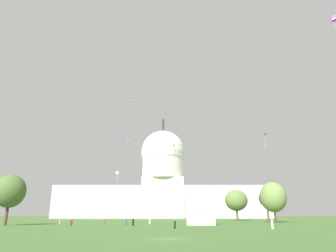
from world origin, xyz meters
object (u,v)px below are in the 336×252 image
object	(u,v)px
tree_east_mid	(272,197)
person_tan_back_left	(58,221)
kite_cyan_mid	(127,137)
kite_green_high	(129,103)
person_maroon_aisle_center	(70,223)
kite_pink_low	(104,185)
tree_east_far	(265,199)
person_denim_lawn_far_left	(124,222)
kite_violet_high	(332,19)
kite_magenta_mid	(263,136)
person_white_mid_left	(271,224)
person_purple_back_center	(103,221)
capitol_building	(161,185)
kite_white_low	(116,174)
tree_east_near	(235,200)
person_white_edge_east	(148,221)
kite_yellow_mid	(205,173)
kite_red_mid	(173,146)
person_black_edge_west	(173,225)
person_black_deep_crowd	(132,222)
event_tent	(199,212)

from	to	relation	value
tree_east_mid	person_tan_back_left	bearing A→B (deg)	-166.16
kite_cyan_mid	kite_green_high	bearing A→B (deg)	-136.15
person_maroon_aisle_center	kite_pink_low	world-z (taller)	kite_pink_low
tree_east_far	person_denim_lawn_far_left	bearing A→B (deg)	-134.33
kite_violet_high	kite_magenta_mid	bearing A→B (deg)	-130.31
tree_east_far	person_white_mid_left	xyz separation A→B (m)	(-22.38, -70.76, -7.98)
person_purple_back_center	person_maroon_aisle_center	xyz separation A→B (m)	(-5.53, -10.26, -0.06)
capitol_building	kite_white_low	xyz separation A→B (m)	(-12.65, -114.46, -6.99)
tree_east_near	person_white_edge_east	size ratio (longest dim) A/B	7.28
tree_east_near	person_white_mid_left	distance (m)	72.93
kite_magenta_mid	kite_yellow_mid	xyz separation A→B (m)	(-6.55, 90.02, 1.12)
person_purple_back_center	kite_magenta_mid	distance (m)	52.28
person_purple_back_center	kite_violet_high	distance (m)	75.37
tree_east_near	kite_yellow_mid	world-z (taller)	kite_yellow_mid
tree_east_far	tree_east_mid	bearing A→B (deg)	-103.51
person_white_edge_east	kite_magenta_mid	xyz separation A→B (m)	(34.12, 2.42, 24.52)
kite_magenta_mid	kite_red_mid	world-z (taller)	kite_red_mid
kite_magenta_mid	kite_red_mid	distance (m)	51.36
person_white_edge_east	kite_pink_low	xyz separation A→B (m)	(-25.71, 63.66, 15.56)
kite_green_high	person_purple_back_center	bearing A→B (deg)	88.06
kite_cyan_mid	kite_yellow_mid	world-z (taller)	kite_cyan_mid
person_black_edge_west	kite_yellow_mid	xyz separation A→B (m)	(21.40, 120.41, 25.70)
kite_pink_low	person_purple_back_center	bearing A→B (deg)	173.54
person_tan_back_left	kite_magenta_mid	distance (m)	63.64
tree_east_near	kite_white_low	bearing A→B (deg)	-144.07
person_tan_back_left	kite_magenta_mid	bearing A→B (deg)	-118.16
person_black_deep_crowd	kite_magenta_mid	size ratio (longest dim) A/B	0.39
event_tent	kite_white_low	size ratio (longest dim) A/B	1.94
person_tan_back_left	kite_pink_low	xyz separation A→B (m)	(-1.13, 63.11, 15.55)
kite_red_mid	kite_yellow_mid	size ratio (longest dim) A/B	1.63
tree_east_far	kite_cyan_mid	bearing A→B (deg)	-153.54
tree_east_near	kite_red_mid	xyz separation A→B (m)	(-26.01, 2.22, 24.06)
kite_cyan_mid	person_white_mid_left	bearing A→B (deg)	75.99
event_tent	tree_east_mid	xyz separation A→B (m)	(26.93, 24.26, 4.99)
person_black_deep_crowd	kite_pink_low	size ratio (longest dim) A/B	0.59
person_black_edge_west	kite_red_mid	bearing A→B (deg)	-142.49
kite_yellow_mid	person_black_deep_crowd	bearing A→B (deg)	-128.03
person_tan_back_left	kite_red_mid	xyz separation A→B (m)	(32.20, 45.33, 31.41)
kite_cyan_mid	kite_magenta_mid	xyz separation A→B (m)	(42.93, -12.78, -3.13)
capitol_building	kite_red_mid	distance (m)	80.54
person_black_deep_crowd	kite_white_low	bearing A→B (deg)	53.07
event_tent	tree_east_far	world-z (taller)	tree_east_far
capitol_building	kite_cyan_mid	world-z (taller)	capitol_building
person_denim_lawn_far_left	person_white_edge_east	size ratio (longest dim) A/B	0.93
tree_east_near	kite_violet_high	bearing A→B (deg)	-81.65
person_tan_back_left	kite_pink_low	distance (m)	65.01
person_denim_lawn_far_left	person_white_mid_left	world-z (taller)	person_white_mid_left
tree_east_near	person_denim_lawn_far_left	size ratio (longest dim) A/B	7.84
tree_east_near	kite_pink_low	bearing A→B (deg)	161.38
tree_east_far	tree_east_near	xyz separation A→B (m)	(-12.47, 1.13, -0.66)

